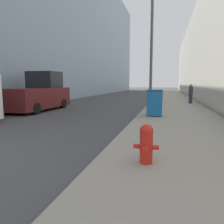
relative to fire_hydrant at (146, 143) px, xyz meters
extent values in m
cube|color=gray|center=(0.93, 16.74, -0.48)|extent=(3.97, 60.00, 0.14)
cube|color=#849EB2|center=(-15.78, 24.74, 9.17)|extent=(12.00, 60.00, 19.45)
cylinder|color=red|center=(0.00, 0.00, -0.11)|extent=(0.25, 0.25, 0.60)
sphere|color=red|center=(0.00, 0.00, 0.23)|extent=(0.27, 0.27, 0.27)
cylinder|color=red|center=(0.00, 0.00, 0.31)|extent=(0.07, 0.07, 0.06)
cylinder|color=red|center=(0.00, -0.18, -0.08)|extent=(0.11, 0.12, 0.11)
cylinder|color=red|center=(-0.19, 0.00, -0.08)|extent=(0.12, 0.09, 0.09)
cylinder|color=red|center=(0.19, 0.00, -0.08)|extent=(0.12, 0.09, 0.09)
cube|color=#19609E|center=(-0.22, 6.50, 0.20)|extent=(0.72, 0.57, 1.16)
cube|color=navy|center=(-0.22, 6.50, 0.82)|extent=(0.74, 0.59, 0.08)
cylinder|color=black|center=(-0.53, 6.74, -0.33)|extent=(0.05, 0.16, 0.16)
cylinder|color=black|center=(0.09, 6.74, -0.33)|extent=(0.05, 0.16, 0.16)
cylinder|color=#4C4C51|center=(-0.59, 8.64, -0.28)|extent=(0.30, 0.30, 0.25)
cylinder|color=#4C4C51|center=(-0.59, 8.64, 2.79)|extent=(0.16, 0.16, 6.41)
cube|color=#561919|center=(-7.65, 8.10, 0.25)|extent=(1.99, 5.24, 1.25)
cube|color=black|center=(-7.65, 9.02, 1.41)|extent=(1.84, 1.68, 1.07)
cylinder|color=black|center=(-8.58, 9.72, -0.23)|extent=(0.24, 0.64, 0.64)
cylinder|color=black|center=(-6.73, 9.72, -0.23)|extent=(0.24, 0.64, 0.64)
cylinder|color=black|center=(-8.58, 6.48, -0.23)|extent=(0.24, 0.64, 0.64)
cylinder|color=black|center=(-6.73, 6.48, -0.23)|extent=(0.24, 0.64, 0.64)
cube|color=#2D3347|center=(2.15, 14.19, -0.03)|extent=(0.27, 0.19, 0.76)
cube|color=#333338|center=(2.15, 14.19, 0.65)|extent=(0.31, 0.19, 0.60)
sphere|color=tan|center=(2.15, 14.19, 1.05)|extent=(0.20, 0.20, 0.20)
camera|label=1|loc=(0.38, -4.18, 1.14)|focal=35.00mm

